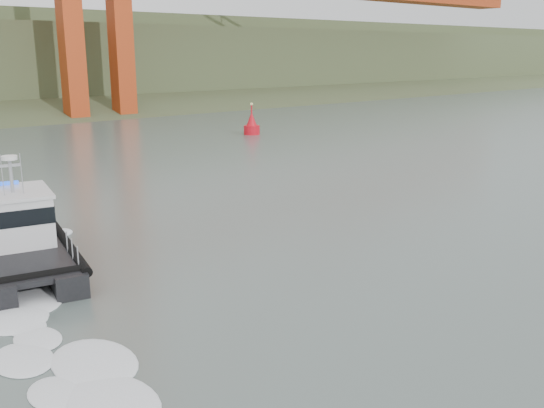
# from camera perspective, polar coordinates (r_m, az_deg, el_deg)

# --- Properties ---
(ground) EXTENTS (400.00, 400.00, 0.00)m
(ground) POSITION_cam_1_polar(r_m,az_deg,el_deg) (26.32, 8.54, -8.97)
(ground) COLOR #51615D
(ground) RESTS_ON ground
(patrol_boat) EXTENTS (6.34, 12.22, 5.65)m
(patrol_boat) POSITION_cam_1_polar(r_m,az_deg,el_deg) (32.26, -22.81, -2.90)
(patrol_boat) COLOR black
(patrol_boat) RESTS_ON ground
(nav_buoy) EXTENTS (2.03, 2.03, 4.22)m
(nav_buoy) POSITION_cam_1_polar(r_m,az_deg,el_deg) (77.28, -1.92, 7.39)
(nav_buoy) COLOR red
(nav_buoy) RESTS_ON ground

